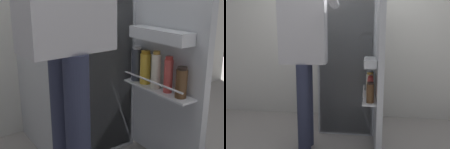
# 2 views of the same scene
# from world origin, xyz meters

# --- Properties ---
(ground_plane) EXTENTS (6.61, 6.61, 0.00)m
(ground_plane) POSITION_xyz_m (0.00, 0.00, 0.00)
(ground_plane) COLOR gray
(kitchen_wall) EXTENTS (4.40, 0.10, 2.42)m
(kitchen_wall) POSITION_xyz_m (0.00, 0.95, 1.21)
(kitchen_wall) COLOR silver
(kitchen_wall) RESTS_ON ground_plane
(refrigerator) EXTENTS (0.67, 1.25, 1.70)m
(refrigerator) POSITION_xyz_m (0.02, 0.52, 0.85)
(refrigerator) COLOR silver
(refrigerator) RESTS_ON ground_plane
(person) EXTENTS (0.56, 0.72, 1.69)m
(person) POSITION_xyz_m (-0.34, -0.09, 1.01)
(person) COLOR #2D334C
(person) RESTS_ON ground_plane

